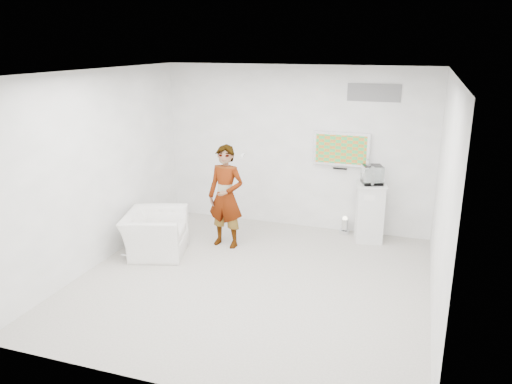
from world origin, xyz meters
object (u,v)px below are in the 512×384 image
pedestal (370,212)px  tv (341,149)px  person (226,197)px  floor_uplight (345,225)px  armchair (155,233)px

pedestal → tv: bearing=153.6°
person → floor_uplight: size_ratio=5.66×
pedestal → floor_uplight: bearing=157.0°
tv → person: bearing=-142.6°
armchair → pedestal: pedestal is taller
armchair → pedestal: (3.29, 1.69, 0.17)m
person → tv: bearing=43.9°
tv → pedestal: 1.23m
person → armchair: 1.32m
person → floor_uplight: (1.85, 1.20, -0.72)m
tv → floor_uplight: (0.15, -0.10, -1.39)m
tv → armchair: (-2.70, -1.98, -1.20)m
armchair → floor_uplight: armchair is taller
pedestal → armchair: bearing=-152.8°
armchair → floor_uplight: (2.84, 1.88, -0.19)m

